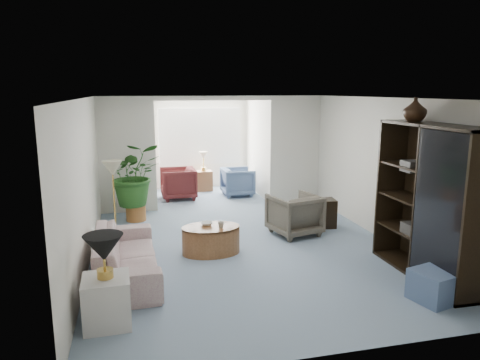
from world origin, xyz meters
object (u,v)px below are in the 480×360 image
object	(u,v)px
entertainment_cabinet	(430,202)
sunroom_chair_blue	(238,182)
sunroom_table	(204,181)
sofa	(126,255)
coffee_cup	(221,225)
plant_pot	(136,213)
table_lamp	(104,248)
sunroom_chair_maroon	(178,183)
ottoman	(434,286)
cabinet_urn	(415,109)
end_table	(107,301)
framed_picture	(392,146)
wingback_chair	(294,214)
coffee_table	(211,240)
floor_lamp	(112,168)
coffee_bowl	(207,224)
side_table_dark	(323,213)

from	to	relation	value
entertainment_cabinet	sunroom_chair_blue	xyz separation A→B (m)	(-1.47, 5.49, -0.74)
sunroom_chair_blue	sunroom_table	bearing A→B (deg)	44.21
sofa	sunroom_table	bearing A→B (deg)	-22.00
coffee_cup	sunroom_table	bearing A→B (deg)	84.38
entertainment_cabinet	plant_pot	distance (m)	5.60
table_lamp	sunroom_chair_maroon	distance (m)	6.05
sofa	ottoman	xyz separation A→B (m)	(3.79, -1.71, -0.12)
cabinet_urn	sunroom_chair_blue	world-z (taller)	cabinet_urn
end_table	ottoman	bearing A→B (deg)	-5.11
cabinet_urn	ottoman	distance (m)	2.51
entertainment_cabinet	sunroom_chair_blue	distance (m)	5.73
framed_picture	sunroom_table	size ratio (longest dim) A/B	0.95
framed_picture	wingback_chair	distance (m)	2.09
end_table	sunroom_chair_maroon	bearing A→B (deg)	76.54
coffee_table	floor_lamp	bearing A→B (deg)	139.77
framed_picture	ottoman	size ratio (longest dim) A/B	1.02
end_table	coffee_cup	size ratio (longest dim) A/B	5.43
floor_lamp	sunroom_table	size ratio (longest dim) A/B	0.68
table_lamp	floor_lamp	size ratio (longest dim) A/B	1.22
coffee_table	sunroom_chair_blue	size ratio (longest dim) A/B	1.23
coffee_table	wingback_chair	xyz separation A→B (m)	(1.66, 0.60, 0.15)
coffee_bowl	plant_pot	world-z (taller)	coffee_bowl
side_table_dark	sunroom_chair_blue	size ratio (longest dim) A/B	0.72
sofa	coffee_cup	size ratio (longest dim) A/B	20.76
coffee_table	wingback_chair	world-z (taller)	wingback_chair
sofa	floor_lamp	distance (m)	2.16
sunroom_chair_maroon	sunroom_table	bearing A→B (deg)	134.21
plant_pot	framed_picture	bearing A→B (deg)	-29.91
ottoman	wingback_chair	bearing A→B (deg)	104.99
side_table_dark	coffee_bowl	bearing A→B (deg)	-161.61
end_table	plant_pot	size ratio (longest dim) A/B	1.42
coffee_table	sunroom_chair_blue	world-z (taller)	sunroom_chair_blue
coffee_bowl	sunroom_chair_blue	distance (m)	4.04
ottoman	sunroom_chair_blue	bearing A→B (deg)	99.90
sofa	wingback_chair	size ratio (longest dim) A/B	2.60
table_lamp	floor_lamp	xyz separation A→B (m)	(-0.01, 3.28, 0.33)
coffee_bowl	plant_pot	distance (m)	2.41
coffee_bowl	entertainment_cabinet	distance (m)	3.40
entertainment_cabinet	plant_pot	world-z (taller)	entertainment_cabinet
floor_lamp	end_table	bearing A→B (deg)	-89.88
framed_picture	coffee_cup	world-z (taller)	framed_picture
coffee_bowl	sunroom_table	size ratio (longest dim) A/B	0.38
wingback_chair	cabinet_urn	size ratio (longest dim) A/B	2.40
floor_lamp	entertainment_cabinet	world-z (taller)	entertainment_cabinet
coffee_cup	wingback_chair	size ratio (longest dim) A/B	0.13
side_table_dark	sunroom_chair_blue	distance (m)	3.14
floor_lamp	plant_pot	world-z (taller)	floor_lamp
end_table	entertainment_cabinet	xyz separation A→B (m)	(4.37, 0.37, 0.80)
side_table_dark	ottoman	bearing A→B (deg)	-88.47
coffee_cup	ottoman	bearing A→B (deg)	-44.16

